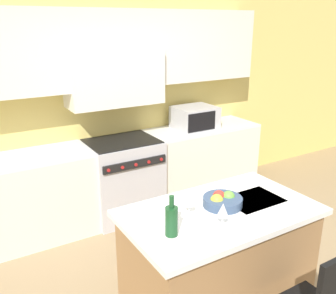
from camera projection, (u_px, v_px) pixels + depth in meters
back_cabinetry at (110, 81)px, 4.35m from camera, size 10.00×0.46×2.70m
back_counter at (123, 178)px, 4.51m from camera, size 3.85×0.62×0.94m
range_stove at (123, 178)px, 4.49m from camera, size 0.83×0.70×0.95m
microwave at (195, 118)px, 4.82m from camera, size 0.52×0.44×0.28m
kitchen_island at (218, 263)px, 2.91m from camera, size 1.45×0.85×0.94m
wine_bottle at (172, 220)px, 2.40m from camera, size 0.08×0.08×0.28m
wine_glass_near at (223, 211)px, 2.51m from camera, size 0.08×0.08×0.17m
wine_glass_far at (190, 200)px, 2.66m from camera, size 0.08×0.08×0.17m
fruit_bowl at (222, 200)px, 2.81m from camera, size 0.30×0.30×0.11m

